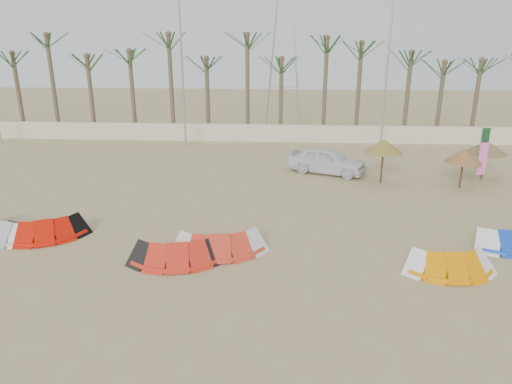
# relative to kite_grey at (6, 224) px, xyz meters

# --- Properties ---
(ground) EXTENTS (120.00, 120.00, 0.00)m
(ground) POSITION_rel_kite_grey_xyz_m (9.95, -4.01, -0.42)
(ground) COLOR tan
(ground) RESTS_ON ground
(boundary_wall) EXTENTS (60.00, 0.30, 1.30)m
(boundary_wall) POSITION_rel_kite_grey_xyz_m (9.95, 17.99, 0.23)
(boundary_wall) COLOR beige
(boundary_wall) RESTS_ON ground
(palm_line) EXTENTS (52.00, 4.00, 7.70)m
(palm_line) POSITION_rel_kite_grey_xyz_m (10.62, 19.49, 6.03)
(palm_line) COLOR brown
(palm_line) RESTS_ON ground
(lamp_b) EXTENTS (1.25, 0.14, 11.00)m
(lamp_b) POSITION_rel_kite_grey_xyz_m (3.98, 15.99, 5.35)
(lamp_b) COLOR #A5A8AD
(lamp_b) RESTS_ON ground
(lamp_c) EXTENTS (1.25, 0.14, 11.00)m
(lamp_c) POSITION_rel_kite_grey_xyz_m (17.98, 15.99, 5.35)
(lamp_c) COLOR #A5A8AD
(lamp_c) RESTS_ON ground
(pylon) EXTENTS (3.00, 3.00, 14.00)m
(pylon) POSITION_rel_kite_grey_xyz_m (10.95, 23.99, -0.42)
(pylon) COLOR #A5A8AD
(pylon) RESTS_ON ground
(kite_grey) EXTENTS (3.88, 2.90, 0.90)m
(kite_grey) POSITION_rel_kite_grey_xyz_m (0.00, 0.00, 0.00)
(kite_grey) COLOR #A1A3A7
(kite_grey) RESTS_ON ground
(kite_red_left) EXTENTS (3.60, 2.55, 0.90)m
(kite_red_left) POSITION_rel_kite_grey_xyz_m (1.83, -0.10, -0.00)
(kite_red_left) COLOR red
(kite_red_left) RESTS_ON ground
(kite_red_mid) EXTENTS (3.58, 2.09, 0.90)m
(kite_red_mid) POSITION_rel_kite_grey_xyz_m (7.47, -1.76, -0.00)
(kite_red_mid) COLOR red
(kite_red_mid) RESTS_ON ground
(kite_red_right) EXTENTS (3.60, 2.04, 0.90)m
(kite_red_right) POSITION_rel_kite_grey_xyz_m (8.82, -0.95, 0.00)
(kite_red_right) COLOR red
(kite_red_right) RESTS_ON ground
(kite_orange) EXTENTS (3.07, 1.69, 0.90)m
(kite_orange) POSITION_rel_kite_grey_xyz_m (16.70, -2.03, -0.00)
(kite_orange) COLOR orange
(kite_orange) RESTS_ON ground
(parasol_left) EXTENTS (2.06, 2.06, 2.41)m
(parasol_left) POSITION_rel_kite_grey_xyz_m (16.39, 7.81, 1.63)
(parasol_left) COLOR #4C331E
(parasol_left) RESTS_ON ground
(parasol_mid) EXTENTS (1.88, 1.88, 2.08)m
(parasol_mid) POSITION_rel_kite_grey_xyz_m (20.37, 7.21, 1.30)
(parasol_mid) COLOR #4C331E
(parasol_mid) RESTS_ON ground
(parasol_right) EXTENTS (2.18, 2.18, 2.16)m
(parasol_right) POSITION_rel_kite_grey_xyz_m (22.18, 8.93, 1.39)
(parasol_right) COLOR #4C331E
(parasol_right) RESTS_ON ground
(flag_pink) EXTENTS (0.45, 0.05, 2.60)m
(flag_pink) POSITION_rel_kite_grey_xyz_m (21.24, 7.11, 1.12)
(flag_pink) COLOR #A5A8AD
(flag_pink) RESTS_ON ground
(flag_green) EXTENTS (0.45, 0.04, 3.10)m
(flag_green) POSITION_rel_kite_grey_xyz_m (21.87, 8.65, 1.42)
(flag_green) COLOR #A5A8AD
(flag_green) RESTS_ON ground
(car) EXTENTS (4.84, 3.34, 1.53)m
(car) POSITION_rel_kite_grey_xyz_m (13.61, 9.59, 0.34)
(car) COLOR white
(car) RESTS_ON ground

